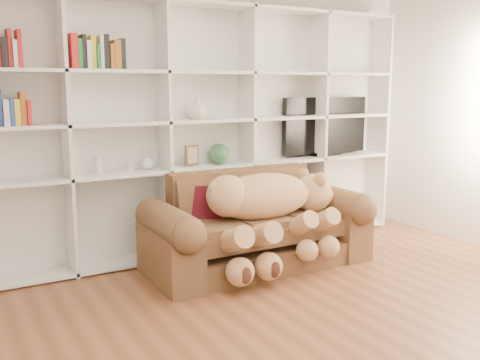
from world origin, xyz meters
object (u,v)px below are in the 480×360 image
gift_box (352,241)px  tv (325,127)px  sofa (256,231)px  teddy_bear (269,206)px

gift_box → tv: (0.25, 0.80, 1.07)m
sofa → tv: bearing=26.9°
tv → teddy_bear: bearing=-146.7°
sofa → tv: (1.27, 0.64, 0.86)m
sofa → gift_box: (1.02, -0.15, -0.21)m
sofa → teddy_bear: 0.31m
sofa → tv: tv is taller
sofa → tv: size_ratio=1.88×
sofa → teddy_bear: size_ratio=1.44×
sofa → gift_box: sofa is taller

